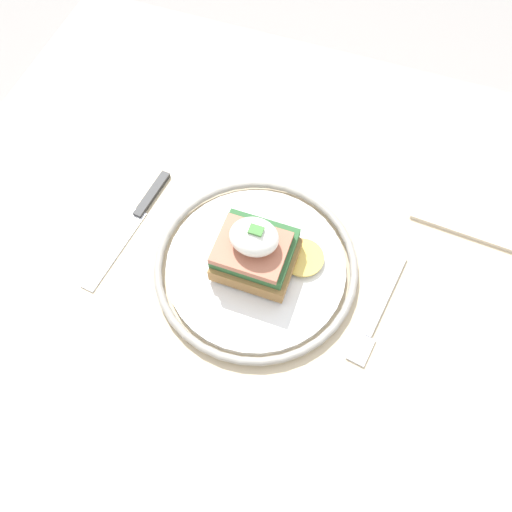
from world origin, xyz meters
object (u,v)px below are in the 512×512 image
napkin (472,201)px  plate (256,266)px  fork (377,313)px  knife (135,218)px  sandwich (256,251)px

napkin → plate: bearing=38.2°
fork → knife: 0.33m
napkin → knife: bearing=22.9°
plate → knife: bearing=-4.9°
fork → knife: size_ratio=0.80×
plate → knife: 0.18m
sandwich → fork: sandwich is taller
plate → sandwich: (0.00, -0.00, 0.04)m
plate → knife: size_ratio=1.31×
plate → sandwich: size_ratio=2.02×
plate → sandwich: bearing=-57.6°
plate → napkin: plate is taller
fork → napkin: napkin is taller
sandwich → knife: 0.18m
fork → knife: bearing=-4.1°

